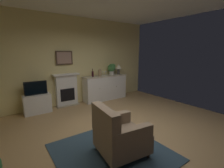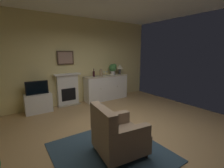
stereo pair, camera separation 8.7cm
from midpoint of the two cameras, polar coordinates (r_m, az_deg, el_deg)
The scene contains 15 objects.
ground_plane at distance 3.82m, azimuth 6.20°, elevation -17.51°, with size 5.97×5.56×0.10m, color tan.
wall_rear at distance 5.72m, azimuth -11.69°, elevation 8.15°, with size 5.97×0.06×2.98m, color #EAD68C.
area_rug at distance 3.12m, azimuth 0.16°, elevation -23.49°, with size 1.88×1.89×0.02m, color #2D4251.
fireplace_unit at distance 5.57m, azimuth -15.37°, elevation -1.92°, with size 0.87×0.30×1.10m.
framed_picture at distance 5.47m, azimuth -16.12°, elevation 9.12°, with size 0.55×0.04×0.45m.
sideboard_cabinet at distance 6.03m, azimuth -1.70°, elevation -1.29°, with size 1.72×0.49×0.93m.
table_lamp at distance 6.28m, azimuth 3.23°, elevation 6.07°, with size 0.26×0.26×0.40m.
wine_bottle at distance 5.71m, azimuth -6.22°, elevation 3.75°, with size 0.08×0.08×0.29m.
wine_glass_left at distance 5.90m, azimuth -2.48°, elevation 4.19°, with size 0.07×0.07×0.16m.
wine_glass_center at distance 5.94m, azimuth -1.49°, elevation 4.24°, with size 0.07×0.07×0.16m.
vase_decorative at distance 5.76m, azimuth -3.61°, elevation 4.18°, with size 0.11×0.11×0.28m.
tv_cabinet at distance 5.26m, azimuth -24.77°, elevation -6.32°, with size 0.75×0.42×0.57m.
tv_set at distance 5.12m, azimuth -25.17°, elevation -1.22°, with size 0.62×0.07×0.40m.
potted_plant_small at distance 6.15m, azimuth 0.77°, elevation 5.75°, with size 0.30×0.30×0.43m.
armchair at distance 2.87m, azimuth 2.68°, elevation -18.02°, with size 0.89×0.86×0.92m.
Camera 2 is at (-2.15, -2.56, 1.79)m, focal length 25.16 mm.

